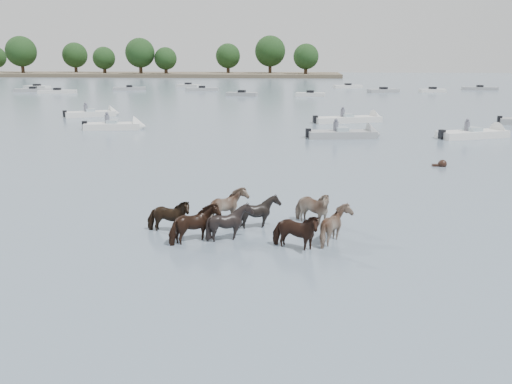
# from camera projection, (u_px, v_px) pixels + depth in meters

# --- Properties ---
(ground) EXTENTS (400.00, 400.00, 0.00)m
(ground) POSITION_uv_depth(u_px,v_px,m) (261.00, 244.00, 15.63)
(ground) COLOR slate
(ground) RESTS_ON ground
(shoreline) EXTENTS (160.00, 30.00, 1.00)m
(shoreline) POSITION_uv_depth(u_px,v_px,m) (82.00, 74.00, 167.07)
(shoreline) COLOR #4C4233
(shoreline) RESTS_ON ground
(pony_herd) EXTENTS (6.46, 3.81, 1.31)m
(pony_herd) POSITION_uv_depth(u_px,v_px,m) (253.00, 220.00, 16.40)
(pony_herd) COLOR black
(pony_herd) RESTS_ON ground
(swimming_pony) EXTENTS (0.72, 0.44, 0.44)m
(swimming_pony) POSITION_uv_depth(u_px,v_px,m) (441.00, 164.00, 26.90)
(swimming_pony) COLOR black
(swimming_pony) RESTS_ON ground
(motorboat_a) EXTENTS (4.88, 2.49, 1.92)m
(motorboat_a) POSITION_uv_depth(u_px,v_px,m) (122.00, 126.00, 41.08)
(motorboat_a) COLOR silver
(motorboat_a) RESTS_ON ground
(motorboat_b) EXTENTS (5.31, 2.41, 1.92)m
(motorboat_b) POSITION_uv_depth(u_px,v_px,m) (352.00, 134.00, 36.66)
(motorboat_b) COLOR gray
(motorboat_b) RESTS_ON ground
(motorboat_c) EXTENTS (6.40, 3.75, 1.92)m
(motorboat_c) POSITION_uv_depth(u_px,v_px,m) (356.00, 119.00, 45.70)
(motorboat_c) COLOR silver
(motorboat_c) RESTS_ON ground
(motorboat_d) EXTENTS (5.60, 3.65, 1.92)m
(motorboat_d) POSITION_uv_depth(u_px,v_px,m) (481.00, 134.00, 36.85)
(motorboat_d) COLOR silver
(motorboat_d) RESTS_ON ground
(motorboat_f) EXTENTS (5.09, 3.90, 1.92)m
(motorboat_f) POSITION_uv_depth(u_px,v_px,m) (98.00, 114.00, 50.39)
(motorboat_f) COLOR silver
(motorboat_f) RESTS_ON ground
(distant_flotilla) EXTENTS (101.56, 26.27, 0.93)m
(distant_flotilla) POSITION_uv_depth(u_px,v_px,m) (291.00, 90.00, 87.32)
(distant_flotilla) COLOR silver
(distant_flotilla) RESTS_ON ground
(treeline) EXTENTS (150.66, 22.90, 12.58)m
(treeline) POSITION_uv_depth(u_px,v_px,m) (72.00, 54.00, 163.39)
(treeline) COLOR #382619
(treeline) RESTS_ON ground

